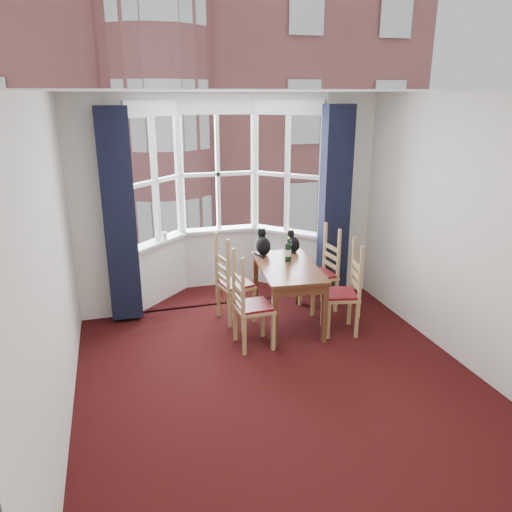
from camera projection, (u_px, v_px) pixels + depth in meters
name	position (u px, v px, depth m)	size (l,w,h in m)	color
floor	(285.00, 388.00, 4.94)	(4.50, 4.50, 0.00)	black
ceiling	(291.00, 91.00, 4.06)	(4.50, 4.50, 0.00)	white
wall_left	(51.00, 276.00, 3.97)	(4.50, 4.50, 0.00)	silver
wall_right	(474.00, 237.00, 5.03)	(4.50, 4.50, 0.00)	silver
wall_near	(441.00, 390.00, 2.45)	(4.00, 4.00, 0.00)	silver
wall_back_pier_left	(99.00, 211.00, 6.12)	(0.70, 0.12, 2.80)	silver
wall_back_pier_right	(345.00, 197.00, 6.99)	(0.70, 0.12, 2.80)	silver
bay_window	(222.00, 196.00, 7.01)	(2.76, 0.94, 2.80)	white
curtain_left	(119.00, 217.00, 6.03)	(0.38, 0.22, 2.60)	black
curtain_right	(335.00, 204.00, 6.78)	(0.38, 0.22, 2.60)	black
dining_table	(288.00, 274.00, 6.16)	(0.82, 1.36, 0.76)	brown
chair_left_near	(246.00, 309.00, 5.62)	(0.42, 0.44, 0.92)	#A98952
chair_left_far	(229.00, 286.00, 6.27)	(0.47, 0.48, 0.92)	#A98952
chair_right_near	(348.00, 295.00, 5.99)	(0.48, 0.50, 0.92)	#A98952
chair_right_far	(325.00, 275.00, 6.66)	(0.44, 0.46, 0.92)	#A98952
cat_left	(263.00, 244.00, 6.51)	(0.19, 0.27, 0.36)	black
cat_right	(293.00, 243.00, 6.65)	(0.19, 0.24, 0.30)	black
wine_bottle	(288.00, 251.00, 6.24)	(0.08, 0.08, 0.31)	black
candle_tall	(165.00, 236.00, 6.80)	(0.06, 0.06, 0.11)	white
street	(137.00, 220.00, 36.24)	(80.00, 80.00, 0.00)	#333335
tenement_building	(152.00, 129.00, 17.23)	(18.40, 7.80, 15.20)	#99534F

